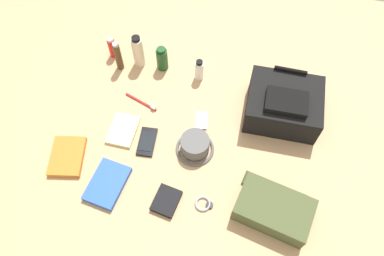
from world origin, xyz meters
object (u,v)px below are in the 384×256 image
cologne_bottle (118,56)px  wristwatch (204,204)px  shampoo_bottle (162,59)px  toothbrush (143,103)px  paperback_novel (67,157)px  media_player (201,121)px  sunscreen_spray (112,48)px  toiletry_pouch (274,209)px  lotion_bottle (138,51)px  bucket_hat (195,146)px  backpack (283,104)px  notepad (123,130)px  travel_guidebook (107,184)px  wallet (166,201)px  cell_phone (147,142)px  toothpaste_tube (199,70)px

cologne_bottle → wristwatch: (0.52, -0.56, -0.07)m
shampoo_bottle → toothbrush: bearing=-98.0°
paperback_novel → media_player: (0.49, 0.30, -0.01)m
sunscreen_spray → toiletry_pouch: bearing=-35.3°
lotion_bottle → bucket_hat: bearing=-47.0°
backpack → cologne_bottle: 0.76m
wristwatch → toothbrush: size_ratio=0.45×
paperback_novel → notepad: 0.25m
sunscreen_spray → wristwatch: sunscreen_spray is taller
notepad → media_player: bearing=21.7°
travel_guidebook → media_player: travel_guidebook is taller
media_player → toothbrush: bearing=174.0°
bucket_hat → toothbrush: size_ratio=1.00×
backpack → media_player: backpack is taller
wallet → notepad: size_ratio=0.73×
backpack → paperback_novel: backpack is taller
paperback_novel → cologne_bottle: bearing=83.5°
shampoo_bottle → media_player: bearing=-45.6°
cell_phone → wallet: (0.15, -0.23, 0.01)m
toothpaste_tube → toothbrush: 0.29m
notepad → shampoo_bottle: bearing=79.2°
wallet → shampoo_bottle: bearing=115.6°
lotion_bottle → travel_guidebook: size_ratio=0.87×
toothpaste_tube → media_player: size_ratio=1.25×
cologne_bottle → shampoo_bottle: bearing=13.6°
wristwatch → media_player: bearing=104.2°
toothpaste_tube → paperback_novel: 0.68m
media_player → wallet: 0.39m
cologne_bottle → wallet: cologne_bottle is taller
cologne_bottle → lotion_bottle: size_ratio=0.93×
travel_guidebook → wristwatch: size_ratio=2.78×
media_player → wristwatch: bearing=-75.8°
sunscreen_spray → notepad: (0.18, -0.39, -0.04)m
cologne_bottle → shampoo_bottle: size_ratio=1.27×
shampoo_bottle → toothbrush: size_ratio=0.80×
media_player → wallet: wallet is taller
paperback_novel → cell_phone: bearing=26.0°
backpack → shampoo_bottle: (-0.57, 0.13, -0.01)m
toothpaste_tube → cell_phone: bearing=-109.3°
bucket_hat → toothbrush: 0.32m
lotion_bottle → paperback_novel: (-0.14, -0.54, -0.07)m
backpack → shampoo_bottle: size_ratio=2.45×
bucket_hat → notepad: 0.32m
shampoo_bottle → notepad: 0.38m
bucket_hat → travel_guidebook: size_ratio=0.80×
paperback_novel → media_player: 0.57m
lotion_bottle → toothbrush: size_ratio=1.09×
travel_guidebook → toothpaste_tube: bearing=69.1°
sunscreen_spray → shampoo_bottle: 0.25m
media_player → toothbrush: 0.27m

